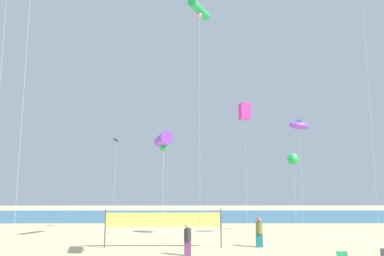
{
  "coord_description": "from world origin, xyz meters",
  "views": [
    {
      "loc": [
        -0.55,
        -14.33,
        3.92
      ],
      "look_at": [
        -0.44,
        7.05,
        7.18
      ],
      "focal_mm": 35.15,
      "sensor_mm": 36.0,
      "label": 1
    }
  ],
  "objects_px": {
    "kite_magenta_box": "(245,112)",
    "kite_violet_inflatable": "(299,126)",
    "kite_violet_tube": "(164,140)",
    "kite_green_delta": "(293,159)",
    "volleyball_net": "(163,221)",
    "beachgoer_charcoal_shirt": "(188,238)",
    "beachgoer_olive_shirt": "(259,231)",
    "kite_black_diamond": "(116,141)",
    "kite_green_tube": "(199,10)"
  },
  "relations": [
    {
      "from": "kite_violet_inflatable",
      "to": "kite_black_diamond",
      "type": "xyz_separation_m",
      "value": [
        -15.41,
        5.0,
        -0.64
      ]
    },
    {
      "from": "beachgoer_charcoal_shirt",
      "to": "kite_magenta_box",
      "type": "height_order",
      "value": "kite_magenta_box"
    },
    {
      "from": "volleyball_net",
      "to": "kite_black_diamond",
      "type": "height_order",
      "value": "kite_black_diamond"
    },
    {
      "from": "beachgoer_charcoal_shirt",
      "to": "volleyball_net",
      "type": "height_order",
      "value": "volleyball_net"
    },
    {
      "from": "volleyball_net",
      "to": "beachgoer_charcoal_shirt",
      "type": "bearing_deg",
      "value": -60.32
    },
    {
      "from": "volleyball_net",
      "to": "kite_magenta_box",
      "type": "bearing_deg",
      "value": 32.44
    },
    {
      "from": "kite_green_delta",
      "to": "kite_green_tube",
      "type": "height_order",
      "value": "kite_green_tube"
    },
    {
      "from": "beachgoer_olive_shirt",
      "to": "kite_magenta_box",
      "type": "height_order",
      "value": "kite_magenta_box"
    },
    {
      "from": "beachgoer_charcoal_shirt",
      "to": "kite_green_tube",
      "type": "xyz_separation_m",
      "value": [
        0.78,
        2.76,
        15.06
      ]
    },
    {
      "from": "beachgoer_charcoal_shirt",
      "to": "kite_green_delta",
      "type": "distance_m",
      "value": 14.5
    },
    {
      "from": "volleyball_net",
      "to": "kite_violet_inflatable",
      "type": "bearing_deg",
      "value": 23.79
    },
    {
      "from": "kite_violet_tube",
      "to": "kite_green_delta",
      "type": "height_order",
      "value": "kite_violet_tube"
    },
    {
      "from": "beachgoer_charcoal_shirt",
      "to": "kite_violet_tube",
      "type": "distance_m",
      "value": 5.71
    },
    {
      "from": "beachgoer_olive_shirt",
      "to": "kite_magenta_box",
      "type": "xyz_separation_m",
      "value": [
        -0.22,
        3.62,
        8.54
      ]
    },
    {
      "from": "volleyball_net",
      "to": "kite_violet_inflatable",
      "type": "xyz_separation_m",
      "value": [
        10.34,
        4.56,
        6.93
      ]
    },
    {
      "from": "kite_magenta_box",
      "to": "kite_violet_inflatable",
      "type": "distance_m",
      "value": 4.59
    },
    {
      "from": "beachgoer_charcoal_shirt",
      "to": "volleyball_net",
      "type": "distance_m",
      "value": 3.25
    },
    {
      "from": "beachgoer_olive_shirt",
      "to": "kite_green_tube",
      "type": "distance_m",
      "value": 15.48
    },
    {
      "from": "kite_magenta_box",
      "to": "kite_violet_inflatable",
      "type": "height_order",
      "value": "kite_magenta_box"
    },
    {
      "from": "volleyball_net",
      "to": "kite_green_tube",
      "type": "bearing_deg",
      "value": 0.16
    },
    {
      "from": "beachgoer_olive_shirt",
      "to": "kite_violet_tube",
      "type": "relative_size",
      "value": 0.28
    },
    {
      "from": "beachgoer_charcoal_shirt",
      "to": "kite_magenta_box",
      "type": "relative_size",
      "value": 0.17
    },
    {
      "from": "beachgoer_charcoal_shirt",
      "to": "kite_violet_inflatable",
      "type": "xyz_separation_m",
      "value": [
        8.77,
        7.32,
        7.61
      ]
    },
    {
      "from": "kite_green_tube",
      "to": "kite_green_delta",
      "type": "bearing_deg",
      "value": 41.99
    },
    {
      "from": "beachgoer_olive_shirt",
      "to": "kite_green_delta",
      "type": "bearing_deg",
      "value": -20.7
    },
    {
      "from": "volleyball_net",
      "to": "kite_violet_inflatable",
      "type": "height_order",
      "value": "kite_violet_inflatable"
    },
    {
      "from": "kite_violet_tube",
      "to": "volleyball_net",
      "type": "bearing_deg",
      "value": 93.44
    },
    {
      "from": "kite_magenta_box",
      "to": "kite_green_delta",
      "type": "distance_m",
      "value": 6.79
    },
    {
      "from": "volleyball_net",
      "to": "kite_black_diamond",
      "type": "xyz_separation_m",
      "value": [
        -5.06,
        9.56,
        6.29
      ]
    },
    {
      "from": "kite_black_diamond",
      "to": "beachgoer_olive_shirt",
      "type": "bearing_deg",
      "value": -40.0
    },
    {
      "from": "kite_black_diamond",
      "to": "kite_green_tube",
      "type": "distance_m",
      "value": 14.55
    },
    {
      "from": "kite_black_diamond",
      "to": "kite_green_tube",
      "type": "height_order",
      "value": "kite_green_tube"
    },
    {
      "from": "kite_green_delta",
      "to": "kite_black_diamond",
      "type": "distance_m",
      "value": 15.87
    },
    {
      "from": "beachgoer_charcoal_shirt",
      "to": "kite_black_diamond",
      "type": "bearing_deg",
      "value": 106.62
    },
    {
      "from": "beachgoer_olive_shirt",
      "to": "kite_green_delta",
      "type": "distance_m",
      "value": 9.9
    },
    {
      "from": "kite_violet_tube",
      "to": "kite_black_diamond",
      "type": "bearing_deg",
      "value": 111.63
    },
    {
      "from": "kite_violet_tube",
      "to": "beachgoer_olive_shirt",
      "type": "bearing_deg",
      "value": 33.61
    },
    {
      "from": "beachgoer_charcoal_shirt",
      "to": "kite_green_delta",
      "type": "height_order",
      "value": "kite_green_delta"
    },
    {
      "from": "beachgoer_olive_shirt",
      "to": "kite_green_tube",
      "type": "xyz_separation_m",
      "value": [
        -3.8,
        -0.14,
        15.01
      ]
    },
    {
      "from": "beachgoer_olive_shirt",
      "to": "beachgoer_charcoal_shirt",
      "type": "bearing_deg",
      "value": 133.0
    },
    {
      "from": "kite_green_tube",
      "to": "volleyball_net",
      "type": "bearing_deg",
      "value": -179.84
    },
    {
      "from": "beachgoer_charcoal_shirt",
      "to": "kite_magenta_box",
      "type": "xyz_separation_m",
      "value": [
        4.35,
        6.53,
        8.59
      ]
    },
    {
      "from": "beachgoer_olive_shirt",
      "to": "beachgoer_charcoal_shirt",
      "type": "relative_size",
      "value": 1.05
    },
    {
      "from": "kite_violet_inflatable",
      "to": "kite_green_tube",
      "type": "height_order",
      "value": "kite_green_tube"
    },
    {
      "from": "kite_violet_tube",
      "to": "kite_violet_inflatable",
      "type": "xyz_separation_m",
      "value": [
        10.12,
        8.35,
        2.16
      ]
    },
    {
      "from": "volleyball_net",
      "to": "kite_green_delta",
      "type": "bearing_deg",
      "value": 35.0
    },
    {
      "from": "kite_magenta_box",
      "to": "kite_violet_tube",
      "type": "bearing_deg",
      "value": -127.03
    },
    {
      "from": "kite_violet_tube",
      "to": "kite_magenta_box",
      "type": "xyz_separation_m",
      "value": [
        5.7,
        7.55,
        3.14
      ]
    },
    {
      "from": "kite_violet_tube",
      "to": "kite_green_delta",
      "type": "xyz_separation_m",
      "value": [
        10.32,
        11.17,
        -0.27
      ]
    },
    {
      "from": "kite_violet_tube",
      "to": "kite_violet_inflatable",
      "type": "height_order",
      "value": "kite_violet_inflatable"
    }
  ]
}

